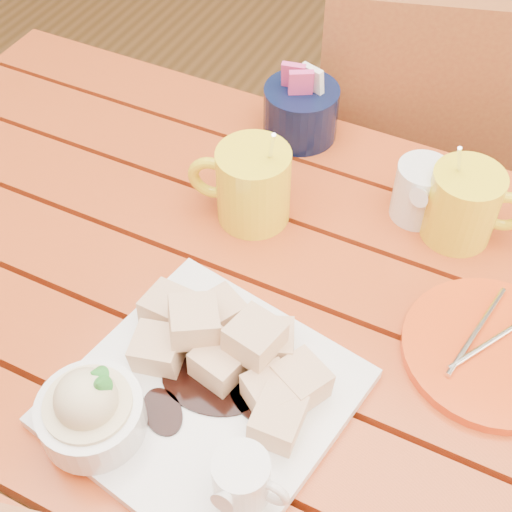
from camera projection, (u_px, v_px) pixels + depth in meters
The scene contains 8 objects.
table at pixel (236, 366), 0.91m from camera, with size 1.20×0.79×0.75m.
dessert_plate at pixel (184, 393), 0.73m from camera, with size 0.31×0.31×0.11m.
coffee_mug_left at pixel (251, 184), 0.90m from camera, with size 0.13×0.09×0.16m.
coffee_mug_right at pixel (465, 205), 0.88m from camera, with size 0.13×0.09×0.15m.
cream_pitcher at pixel (422, 191), 0.91m from camera, with size 0.10×0.09×0.08m.
sugar_caddy at pixel (301, 111), 1.02m from camera, with size 0.11×0.11×0.12m.
orange_saucer at pixel (493, 352), 0.79m from camera, with size 0.20×0.20×0.02m.
chair_far at pixel (432, 174), 1.34m from camera, with size 0.54×0.54×0.93m.
Camera 1 is at (0.24, -0.43, 1.42)m, focal length 50.00 mm.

